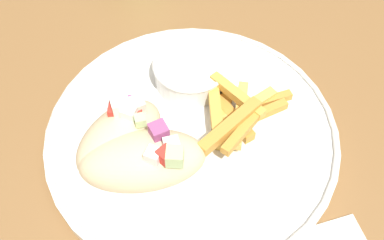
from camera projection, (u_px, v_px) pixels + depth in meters
table at (161, 137)px, 0.57m from camera, size 1.30×1.30×0.71m
plate at (192, 133)px, 0.48m from camera, size 0.31×0.31×0.02m
pita_sandwich_near at (144, 160)px, 0.43m from camera, size 0.14×0.11×0.06m
pita_sandwich_far at (120, 137)px, 0.44m from camera, size 0.12×0.09×0.06m
fries_pile at (237, 114)px, 0.47m from camera, size 0.14×0.09×0.04m
sauce_ramekin at (193, 73)px, 0.50m from camera, size 0.09×0.09×0.03m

